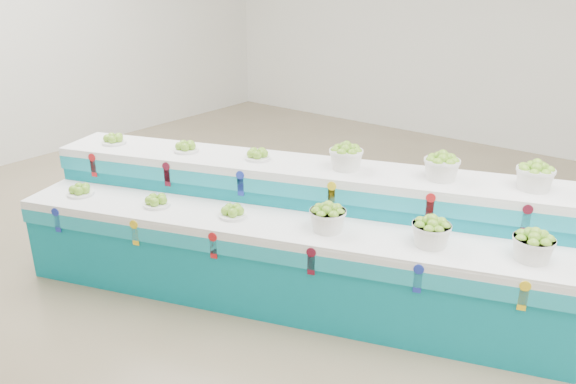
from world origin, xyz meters
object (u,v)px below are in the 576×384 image
object	(u,v)px
basket_lower_left	(328,217)
plate_upper_mid	(186,146)
basket_upper_right	(535,176)
display_stand	(288,233)

from	to	relation	value
basket_lower_left	plate_upper_mid	bearing A→B (deg)	178.78
plate_upper_mid	basket_upper_right	world-z (taller)	basket_upper_right
display_stand	plate_upper_mid	xyz separation A→B (m)	(-1.07, -0.09, 0.56)
display_stand	plate_upper_mid	world-z (taller)	plate_upper_mid
plate_upper_mid	basket_lower_left	bearing A→B (deg)	-1.22
display_stand	basket_upper_right	world-z (taller)	basket_upper_right
display_stand	basket_upper_right	distance (m)	1.92
basket_lower_left	basket_upper_right	world-z (taller)	basket_upper_right
display_stand	basket_upper_right	xyz separation A→B (m)	(1.60, 0.85, 0.61)
basket_lower_left	display_stand	bearing A→B (deg)	165.24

